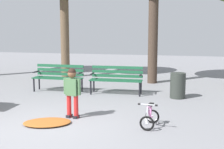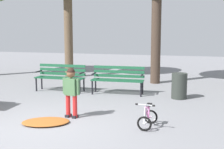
% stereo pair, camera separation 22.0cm
% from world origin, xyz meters
% --- Properties ---
extents(ground, '(36.00, 36.00, 0.00)m').
position_xyz_m(ground, '(0.00, 0.00, 0.00)').
color(ground, gray).
extents(park_bench_far_left, '(1.60, 0.46, 0.85)m').
position_xyz_m(park_bench_far_left, '(-1.17, 3.65, 0.51)').
color(park_bench_far_left, '#195133').
rests_on(park_bench_far_left, ground).
extents(park_bench_left, '(1.62, 0.53, 0.85)m').
position_xyz_m(park_bench_left, '(0.73, 3.69, 0.51)').
color(park_bench_left, '#195133').
rests_on(park_bench_left, ground).
extents(child_standing, '(0.43, 0.20, 1.13)m').
position_xyz_m(child_standing, '(0.35, 0.94, 0.67)').
color(child_standing, red).
rests_on(child_standing, ground).
extents(kids_bicycle, '(0.41, 0.59, 0.54)m').
position_xyz_m(kids_bicycle, '(2.13, 0.71, 0.20)').
color(kids_bicycle, black).
rests_on(kids_bicycle, ground).
extents(leaf_pile, '(1.19, 1.02, 0.07)m').
position_xyz_m(leaf_pile, '(-0.01, 0.38, 0.04)').
color(leaf_pile, '#9E5623').
rests_on(leaf_pile, ground).
extents(trash_bin, '(0.44, 0.44, 0.74)m').
position_xyz_m(trash_bin, '(2.58, 3.54, 0.37)').
color(trash_bin, '#2D332D').
rests_on(trash_bin, ground).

